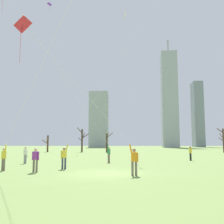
% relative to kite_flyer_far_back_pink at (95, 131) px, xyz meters
% --- Properties ---
extents(ground_plane, '(400.00, 400.00, 0.00)m').
position_rel_kite_flyer_far_back_pink_xyz_m(ground_plane, '(1.83, -7.78, -3.12)').
color(ground_plane, olive).
extents(kite_flyer_far_back_pink, '(7.28, 10.93, 13.62)m').
position_rel_kite_flyer_far_back_pink_xyz_m(kite_flyer_far_back_pink, '(0.00, 0.00, 0.00)').
color(kite_flyer_far_back_pink, '#726656').
rests_on(kite_flyer_far_back_pink, ground).
extents(kite_flyer_midfield_left_red, '(8.28, 0.48, 10.53)m').
position_rel_kite_flyer_far_back_pink_xyz_m(kite_flyer_midfield_left_red, '(1.95, -8.93, 0.04)').
color(kite_flyer_midfield_left_red, '#726656').
rests_on(kite_flyer_midfield_left_red, ground).
extents(kite_flyer_foreground_left_blue, '(10.72, 10.25, 15.28)m').
position_rel_kite_flyer_far_back_pink_xyz_m(kite_flyer_foreground_left_blue, '(-2.73, -9.39, 1.40)').
color(kite_flyer_foreground_left_blue, '#726656').
rests_on(kite_flyer_foreground_left_blue, ground).
extents(kite_flyer_foreground_right_teal, '(9.43, 5.11, 18.25)m').
position_rel_kite_flyer_far_back_pink_xyz_m(kite_flyer_foreground_right_teal, '(-0.27, -4.64, 0.20)').
color(kite_flyer_foreground_right_teal, '#33384C').
rests_on(kite_flyer_foreground_right_teal, ground).
extents(bystander_far_off_by_trees, '(0.26, 0.50, 1.62)m').
position_rel_kite_flyer_far_back_pink_xyz_m(bystander_far_off_by_trees, '(-6.68, -0.30, -2.21)').
color(bystander_far_off_by_trees, gray).
rests_on(bystander_far_off_by_trees, ground).
extents(bystander_watching_nearby, '(0.25, 0.50, 1.62)m').
position_rel_kite_flyer_far_back_pink_xyz_m(bystander_watching_nearby, '(10.08, 5.50, -2.21)').
color(bystander_watching_nearby, black).
rests_on(bystander_watching_nearby, ground).
extents(bystander_strolling_midfield, '(0.51, 0.24, 1.62)m').
position_rel_kite_flyer_far_back_pink_xyz_m(bystander_strolling_midfield, '(-2.80, -7.72, -2.21)').
color(bystander_strolling_midfield, '#726656').
rests_on(bystander_strolling_midfield, ground).
extents(distant_kite_low_near_trees_purple, '(3.81, 4.80, 22.41)m').
position_rel_kite_flyer_far_back_pink_xyz_m(distant_kite_low_near_trees_purple, '(-7.77, 10.71, 15.37)').
color(distant_kite_low_near_trees_purple, purple).
rests_on(distant_kite_low_near_trees_purple, ground).
extents(distant_kite_drifting_left_white, '(1.70, 6.97, 18.75)m').
position_rel_kite_flyer_far_back_pink_xyz_m(distant_kite_drifting_left_white, '(-10.55, 7.03, 13.18)').
color(distant_kite_drifting_left_white, white).
rests_on(distant_kite_drifting_left_white, ground).
extents(distant_kite_high_overhead_yellow, '(1.14, 2.95, 20.85)m').
position_rel_kite_flyer_far_back_pink_xyz_m(distant_kite_high_overhead_yellow, '(2.74, 10.64, 15.46)').
color(distant_kite_high_overhead_yellow, yellow).
rests_on(distant_kite_high_overhead_yellow, ground).
extents(bare_tree_leftmost, '(1.85, 2.74, 3.79)m').
position_rel_kite_flyer_far_back_pink_xyz_m(bare_tree_leftmost, '(-16.08, 33.71, -1.10)').
color(bare_tree_leftmost, '#4C3828').
rests_on(bare_tree_leftmost, ground).
extents(bare_tree_far_right_edge, '(1.59, 1.51, 4.49)m').
position_rel_kite_flyer_far_back_pink_xyz_m(bare_tree_far_right_edge, '(-2.33, 33.15, -0.81)').
color(bare_tree_far_right_edge, '#423326').
rests_on(bare_tree_far_right_edge, ground).
extents(bare_tree_left_of_center, '(2.54, 3.15, 5.53)m').
position_rel_kite_flyer_far_back_pink_xyz_m(bare_tree_left_of_center, '(-8.16, 34.25, -0.27)').
color(bare_tree_left_of_center, '#423326').
rests_on(bare_tree_left_of_center, ground).
extents(bare_tree_right_of_center, '(2.69, 2.90, 5.24)m').
position_rel_kite_flyer_far_back_pink_xyz_m(bare_tree_right_of_center, '(23.02, 33.95, -0.27)').
color(bare_tree_right_of_center, '#4C3828').
rests_on(bare_tree_right_of_center, ground).
extents(skyline_mid_tower_left, '(9.18, 7.43, 28.20)m').
position_rel_kite_flyer_far_back_pink_xyz_m(skyline_mid_tower_left, '(-14.34, 106.40, 10.98)').
color(skyline_mid_tower_left, '#9EA3AD').
rests_on(skyline_mid_tower_left, ground).
extents(skyline_wide_slab, '(5.12, 9.73, 36.00)m').
position_rel_kite_flyer_far_back_pink_xyz_m(skyline_wide_slab, '(38.73, 122.76, 14.88)').
color(skyline_wide_slab, gray).
rests_on(skyline_wide_slab, ground).
extents(skyline_mid_tower_right, '(7.85, 8.30, 55.33)m').
position_rel_kite_flyer_far_back_pink_xyz_m(skyline_mid_tower_right, '(21.47, 107.36, 21.11)').
color(skyline_mid_tower_right, '#9EA3AD').
rests_on(skyline_mid_tower_right, ground).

